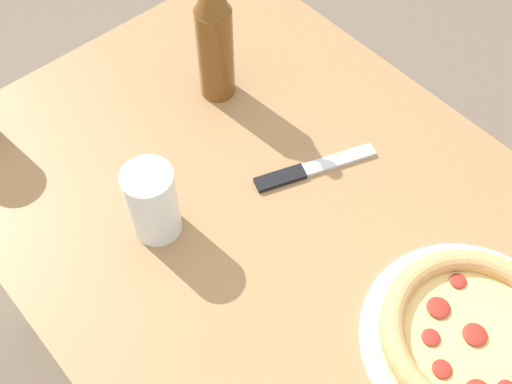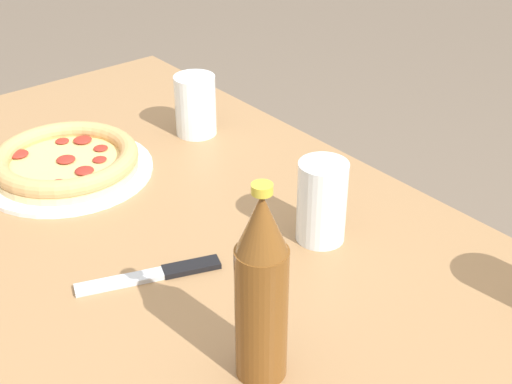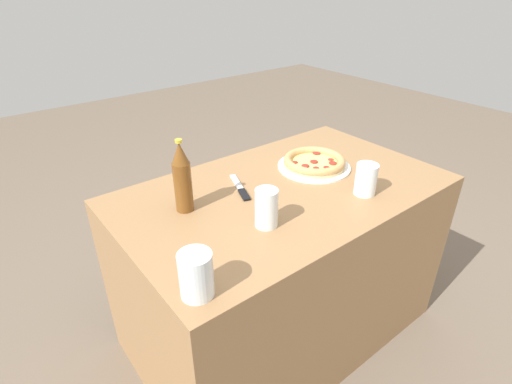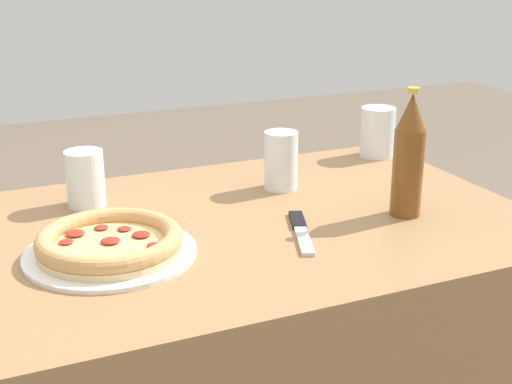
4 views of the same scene
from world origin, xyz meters
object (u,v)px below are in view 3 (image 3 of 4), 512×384
(knife, at_px, (240,188))
(glass_red_wine, at_px, (266,209))
(beer_bottle, at_px, (182,178))
(glass_mango_juice, at_px, (196,276))
(pizza_pepperoni, at_px, (314,163))
(glass_cola, at_px, (366,181))

(knife, bearing_deg, glass_red_wine, -107.20)
(glass_red_wine, bearing_deg, beer_bottle, 122.57)
(glass_mango_juice, bearing_deg, pizza_pepperoni, 24.00)
(beer_bottle, height_order, knife, beer_bottle)
(glass_mango_juice, relative_size, beer_bottle, 0.49)
(glass_red_wine, xyz_separation_m, knife, (0.07, 0.23, -0.05))
(glass_mango_juice, bearing_deg, beer_bottle, 64.86)
(glass_cola, bearing_deg, knife, 137.71)
(pizza_pepperoni, distance_m, glass_mango_juice, 0.80)
(pizza_pepperoni, relative_size, glass_cola, 2.56)
(glass_red_wine, height_order, knife, glass_red_wine)
(glass_red_wine, xyz_separation_m, glass_mango_juice, (-0.32, -0.13, -0.00))
(glass_red_wine, height_order, glass_mango_juice, glass_red_wine)
(glass_red_wine, relative_size, glass_cola, 1.10)
(glass_cola, distance_m, beer_bottle, 0.63)
(pizza_pepperoni, height_order, glass_cola, glass_cola)
(glass_red_wine, bearing_deg, glass_mango_juice, -158.34)
(glass_mango_juice, relative_size, knife, 0.62)
(pizza_pepperoni, bearing_deg, glass_cola, -92.73)
(pizza_pepperoni, distance_m, glass_red_wine, 0.46)
(glass_mango_juice, bearing_deg, glass_red_wine, 21.66)
(glass_red_wine, xyz_separation_m, beer_bottle, (-0.15, 0.24, 0.06))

